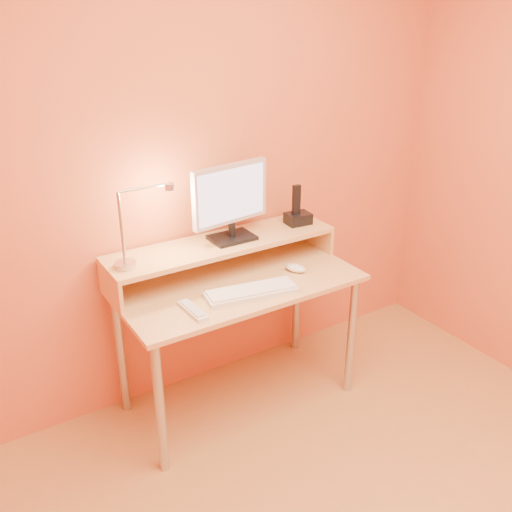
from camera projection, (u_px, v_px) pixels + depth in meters
wall_back at (204, 162)px, 2.79m from camera, size 3.00×0.04×2.50m
desk_leg_fl at (160, 409)px, 2.46m from camera, size 0.04×0.04×0.69m
desk_leg_fr at (351, 337)px, 2.99m from camera, size 0.04×0.04×0.69m
desk_leg_bl at (121, 354)px, 2.84m from camera, size 0.04×0.04×0.69m
desk_leg_br at (296, 298)px, 3.37m from camera, size 0.04×0.04×0.69m
desk_lower at (238, 283)px, 2.77m from camera, size 1.20×0.60×0.02m
shelf_riser_left at (110, 287)px, 2.56m from camera, size 0.02×0.30×0.14m
shelf_riser_right at (315, 235)px, 3.13m from camera, size 0.02×0.30×0.14m
desk_shelf at (223, 244)px, 2.82m from camera, size 1.20×0.30×0.02m
monitor_foot at (232, 238)px, 2.83m from camera, size 0.22×0.16×0.02m
monitor_neck at (232, 229)px, 2.82m from camera, size 0.04×0.04×0.07m
monitor_panel at (230, 194)px, 2.75m from camera, size 0.43×0.09×0.30m
monitor_back at (228, 193)px, 2.77m from camera, size 0.39×0.07×0.25m
monitor_screen at (232, 195)px, 2.73m from camera, size 0.39×0.06×0.26m
lamp_base at (125, 265)px, 2.53m from camera, size 0.10×0.10×0.02m
lamp_post at (121, 228)px, 2.46m from camera, size 0.01×0.01×0.33m
lamp_arm at (144, 188)px, 2.45m from camera, size 0.24×0.01×0.01m
lamp_head at (170, 187)px, 2.51m from camera, size 0.04×0.04×0.03m
lamp_bulb at (170, 190)px, 2.52m from camera, size 0.03×0.03×0.00m
phone_dock at (298, 218)px, 3.02m from camera, size 0.14×0.11×0.06m
phone_handset at (296, 200)px, 2.97m from camera, size 0.04×0.03×0.16m
phone_led at (310, 220)px, 3.01m from camera, size 0.01×0.00×0.04m
keyboard at (251, 292)px, 2.63m from camera, size 0.46×0.21×0.02m
mouse at (296, 268)px, 2.85m from camera, size 0.11×0.13×0.04m
remote_control at (193, 311)px, 2.48m from camera, size 0.06×0.20×0.02m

